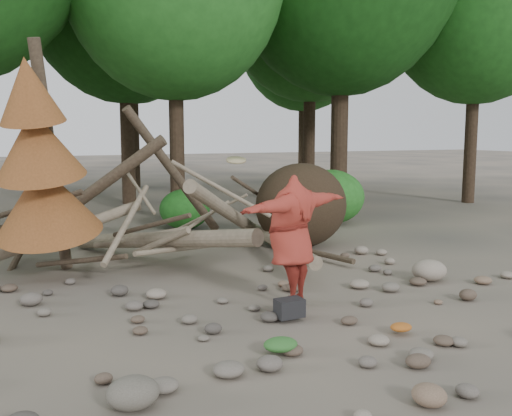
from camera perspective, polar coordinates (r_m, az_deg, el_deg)
name	(u,v)px	position (r m, az deg, el deg)	size (l,w,h in m)	color
ground	(282,314)	(8.68, 2.57, -10.51)	(120.00, 120.00, 0.00)	#514C44
deadfall_pile	(280,209)	(13.06, 2.41, -0.07)	(8.55, 5.24, 3.30)	#332619
dead_conifer	(41,165)	(10.80, -20.74, 4.01)	(2.06, 2.16, 4.35)	#4C3F30
bush_mid	(185,209)	(15.98, -7.14, -0.12)	(1.40, 1.40, 1.12)	#20651D
bush_right	(330,197)	(16.90, 7.43, 1.12)	(2.00, 2.00, 1.60)	#2A7725
frisbee_thrower	(292,238)	(8.85, 3.59, -3.03)	(2.48, 1.60, 2.29)	maroon
backpack	(289,312)	(8.34, 3.36, -10.33)	(0.40, 0.26, 0.26)	black
cloth_green	(281,348)	(7.16, 2.47, -13.85)	(0.43, 0.36, 0.16)	#2B6227
cloth_orange	(401,331)	(8.05, 14.29, -11.81)	(0.30, 0.25, 0.11)	#A0521B
boulder_front_left	(133,393)	(6.01, -12.21, -17.61)	(0.53, 0.48, 0.32)	#605B50
boulder_mid_right	(429,270)	(10.91, 16.94, -5.99)	(0.65, 0.58, 0.39)	gray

